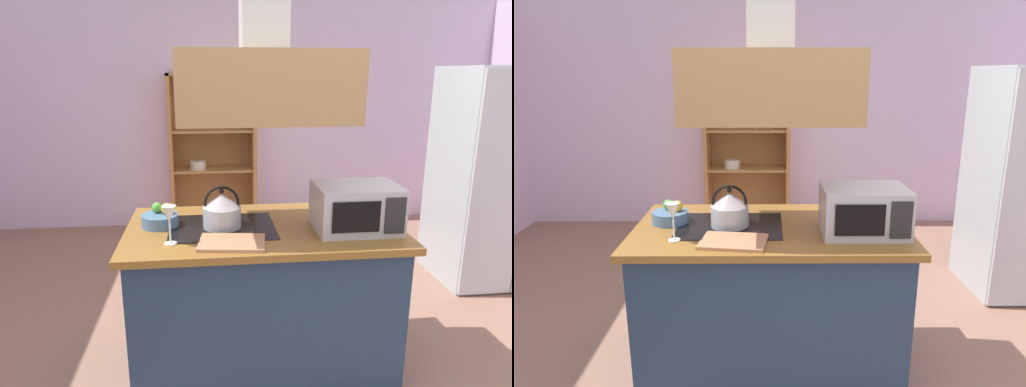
{
  "view_description": "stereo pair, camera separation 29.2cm",
  "coord_description": "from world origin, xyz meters",
  "views": [
    {
      "loc": [
        -0.41,
        -2.27,
        1.76
      ],
      "look_at": [
        -0.1,
        0.53,
        1.0
      ],
      "focal_mm": 31.61,
      "sensor_mm": 36.0,
      "label": 1
    },
    {
      "loc": [
        -0.12,
        -2.29,
        1.76
      ],
      "look_at": [
        -0.1,
        0.53,
        1.0
      ],
      "focal_mm": 31.61,
      "sensor_mm": 36.0,
      "label": 2
    }
  ],
  "objects": [
    {
      "name": "wall_back",
      "position": [
        0.0,
        3.0,
        1.35
      ],
      "size": [
        6.0,
        0.12,
        2.7
      ],
      "primitive_type": "cube",
      "color": "silver",
      "rests_on": "ground"
    },
    {
      "name": "fruit_bowl",
      "position": [
        -0.69,
        0.24,
        0.94
      ],
      "size": [
        0.21,
        0.21,
        0.13
      ],
      "color": "#4C7299",
      "rests_on": "kitchen_island"
    },
    {
      "name": "dish_cabinet",
      "position": [
        -0.34,
        2.78,
        0.78
      ],
      "size": [
        0.95,
        0.4,
        1.75
      ],
      "color": "#AB7640",
      "rests_on": "ground"
    },
    {
      "name": "wine_glass_on_counter",
      "position": [
        -0.61,
        -0.05,
        1.05
      ],
      "size": [
        0.08,
        0.08,
        0.21
      ],
      "color": "silver",
      "rests_on": "kitchen_island"
    },
    {
      "name": "kettle",
      "position": [
        -0.33,
        0.18,
        1.0
      ],
      "size": [
        0.22,
        0.22,
        0.24
      ],
      "color": "#AFB6BF",
      "rests_on": "kitchen_island"
    },
    {
      "name": "kitchen_island",
      "position": [
        -0.1,
        0.18,
        0.45
      ],
      "size": [
        1.56,
        0.88,
        0.9
      ],
      "color": "navy",
      "rests_on": "ground"
    },
    {
      "name": "cutting_board",
      "position": [
        -0.29,
        -0.09,
        0.91
      ],
      "size": [
        0.37,
        0.28,
        0.02
      ],
      "primitive_type": "cube",
      "rotation": [
        0.0,
        0.0,
        -0.13
      ],
      "color": "#B37C57",
      "rests_on": "kitchen_island"
    },
    {
      "name": "microwave",
      "position": [
        0.41,
        0.06,
        1.03
      ],
      "size": [
        0.46,
        0.35,
        0.26
      ],
      "color": "#B7BABF",
      "rests_on": "kitchen_island"
    },
    {
      "name": "ground_plane",
      "position": [
        0.0,
        0.0,
        0.0
      ],
      "size": [
        7.8,
        7.8,
        0.0
      ],
      "primitive_type": "plane",
      "color": "#8C6553"
    },
    {
      "name": "range_hood",
      "position": [
        -0.1,
        0.18,
        1.79
      ],
      "size": [
        0.9,
        0.7,
        1.19
      ],
      "color": "tan"
    }
  ]
}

